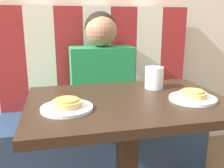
% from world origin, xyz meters
% --- Properties ---
extents(booth_seat, '(1.34, 0.50, 0.43)m').
position_xyz_m(booth_seat, '(0.00, 0.61, 0.21)').
color(booth_seat, navy).
rests_on(booth_seat, ground_plane).
extents(booth_backrest, '(1.34, 0.10, 0.70)m').
position_xyz_m(booth_backrest, '(-0.00, 0.81, 0.78)').
color(booth_backrest, maroon).
rests_on(booth_backrest, booth_seat).
extents(dining_table, '(0.84, 0.59, 0.72)m').
position_xyz_m(dining_table, '(0.00, 0.00, 0.60)').
color(dining_table, black).
rests_on(dining_table, ground_plane).
extents(person, '(0.40, 0.23, 0.67)m').
position_xyz_m(person, '(0.00, 0.61, 0.76)').
color(person, '#1E8447').
rests_on(person, booth_seat).
extents(plate_left, '(0.20, 0.20, 0.01)m').
position_xyz_m(plate_left, '(-0.26, -0.07, 0.72)').
color(plate_left, white).
rests_on(plate_left, dining_table).
extents(plate_right, '(0.20, 0.20, 0.01)m').
position_xyz_m(plate_right, '(0.26, -0.07, 0.72)').
color(plate_right, white).
rests_on(plate_right, dining_table).
extents(pizza_left, '(0.11, 0.11, 0.03)m').
position_xyz_m(pizza_left, '(-0.26, -0.07, 0.74)').
color(pizza_left, tan).
rests_on(pizza_left, plate_left).
extents(pizza_right, '(0.11, 0.11, 0.03)m').
position_xyz_m(pizza_right, '(0.26, -0.07, 0.74)').
color(pizza_right, tan).
rests_on(pizza_right, plate_right).
extents(drinking_cup, '(0.09, 0.09, 0.11)m').
position_xyz_m(drinking_cup, '(0.17, 0.14, 0.77)').
color(drinking_cup, silver).
rests_on(drinking_cup, dining_table).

